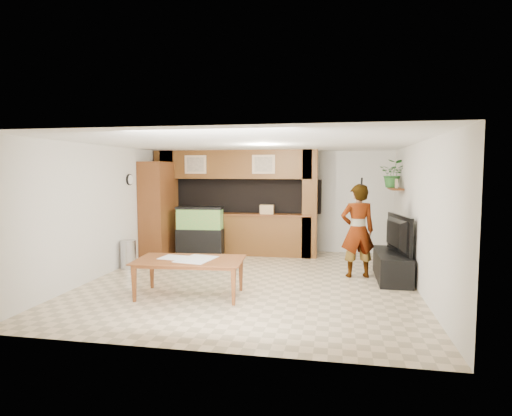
% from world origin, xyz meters
% --- Properties ---
extents(floor, '(6.50, 6.50, 0.00)m').
position_xyz_m(floor, '(0.00, 0.00, 0.00)').
color(floor, '#C6AD89').
rests_on(floor, ground).
extents(ceiling, '(6.50, 6.50, 0.00)m').
position_xyz_m(ceiling, '(0.00, 0.00, 2.60)').
color(ceiling, white).
rests_on(ceiling, wall_back).
extents(wall_back, '(6.00, 0.00, 6.00)m').
position_xyz_m(wall_back, '(0.00, 3.25, 1.30)').
color(wall_back, beige).
rests_on(wall_back, floor).
extents(wall_left, '(0.00, 6.50, 6.50)m').
position_xyz_m(wall_left, '(-3.00, 0.00, 1.30)').
color(wall_left, beige).
rests_on(wall_left, floor).
extents(wall_right, '(0.00, 6.50, 6.50)m').
position_xyz_m(wall_right, '(3.00, 0.00, 1.30)').
color(wall_right, beige).
rests_on(wall_right, floor).
extents(partition, '(4.20, 0.99, 2.60)m').
position_xyz_m(partition, '(-0.95, 2.64, 1.31)').
color(partition, brown).
rests_on(partition, floor).
extents(wall_clock, '(0.05, 0.25, 0.25)m').
position_xyz_m(wall_clock, '(-2.97, 1.00, 1.90)').
color(wall_clock, black).
rests_on(wall_clock, wall_left).
extents(wall_shelf, '(0.25, 0.90, 0.04)m').
position_xyz_m(wall_shelf, '(2.85, 1.95, 1.70)').
color(wall_shelf, brown).
rests_on(wall_shelf, wall_right).
extents(pantry_cabinet, '(0.58, 0.95, 2.31)m').
position_xyz_m(pantry_cabinet, '(-2.70, 1.85, 1.16)').
color(pantry_cabinet, brown).
rests_on(pantry_cabinet, floor).
extents(trash_can, '(0.33, 0.33, 0.61)m').
position_xyz_m(trash_can, '(-2.80, 0.52, 0.31)').
color(trash_can, '#B2B2B7').
rests_on(trash_can, floor).
extents(aquarium, '(1.12, 0.42, 1.24)m').
position_xyz_m(aquarium, '(-1.65, 1.95, 0.60)').
color(aquarium, black).
rests_on(aquarium, floor).
extents(tv_stand, '(0.58, 1.58, 0.53)m').
position_xyz_m(tv_stand, '(2.65, 0.62, 0.26)').
color(tv_stand, black).
rests_on(tv_stand, floor).
extents(television, '(0.40, 1.27, 0.72)m').
position_xyz_m(television, '(2.65, 0.62, 0.89)').
color(television, black).
rests_on(television, tv_stand).
extents(photo_frame, '(0.05, 0.15, 0.20)m').
position_xyz_m(photo_frame, '(2.85, 1.80, 1.82)').
color(photo_frame, tan).
rests_on(photo_frame, wall_shelf).
extents(potted_plant, '(0.70, 0.66, 0.62)m').
position_xyz_m(potted_plant, '(2.82, 2.15, 2.03)').
color(potted_plant, '#276126').
rests_on(potted_plant, wall_shelf).
extents(person, '(0.76, 0.58, 1.84)m').
position_xyz_m(person, '(1.99, 0.69, 0.92)').
color(person, '#9A7854').
rests_on(person, floor).
extents(microphone, '(0.04, 0.10, 0.16)m').
position_xyz_m(microphone, '(2.04, 0.53, 1.89)').
color(microphone, black).
rests_on(microphone, person).
extents(dining_table, '(1.86, 1.13, 0.63)m').
position_xyz_m(dining_table, '(-0.81, -1.20, 0.31)').
color(dining_table, brown).
rests_on(dining_table, floor).
extents(newspaper_a, '(0.59, 0.48, 0.01)m').
position_xyz_m(newspaper_a, '(-0.73, -1.31, 0.63)').
color(newspaper_a, silver).
rests_on(newspaper_a, dining_table).
extents(newspaper_b, '(0.59, 0.47, 0.01)m').
position_xyz_m(newspaper_b, '(-1.07, -1.11, 0.63)').
color(newspaper_b, silver).
rests_on(newspaper_b, dining_table).
extents(newspaper_c, '(0.56, 0.46, 0.01)m').
position_xyz_m(newspaper_c, '(-0.66, -1.00, 0.63)').
color(newspaper_c, silver).
rests_on(newspaper_c, dining_table).
extents(counter_box, '(0.34, 0.24, 0.22)m').
position_xyz_m(counter_box, '(-0.09, 2.45, 1.15)').
color(counter_box, tan).
rests_on(counter_box, partition).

